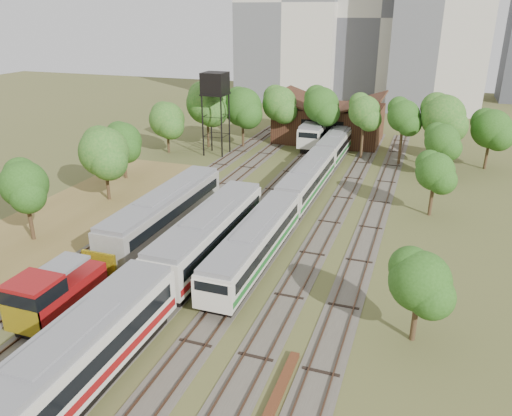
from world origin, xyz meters
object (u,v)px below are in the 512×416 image
at_px(railcar_green_set, 307,180).
at_px(shunter_locomotive, 55,295).
at_px(railcar_red_set, 155,285).
at_px(water_tower, 215,86).

height_order(railcar_green_set, shunter_locomotive, shunter_locomotive).
relative_size(railcar_red_set, water_tower, 2.99).
bearing_deg(shunter_locomotive, railcar_green_set, 71.04).
xyz_separation_m(railcar_red_set, shunter_locomotive, (-6.00, -2.85, -0.29)).
bearing_deg(water_tower, railcar_green_set, -37.47).
bearing_deg(shunter_locomotive, railcar_red_set, 25.38).
xyz_separation_m(railcar_green_set, shunter_locomotive, (-10.00, -29.11, -0.02)).
height_order(shunter_locomotive, water_tower, water_tower).
bearing_deg(railcar_red_set, water_tower, 107.89).
height_order(railcar_red_set, shunter_locomotive, railcar_red_set).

